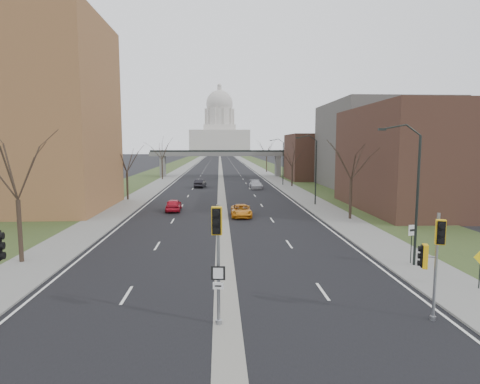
{
  "coord_description": "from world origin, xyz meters",
  "views": [
    {
      "loc": [
        -0.28,
        -17.7,
        7.51
      ],
      "look_at": [
        1.15,
        10.28,
        4.26
      ],
      "focal_mm": 30.0,
      "sensor_mm": 36.0,
      "label": 1
    }
  ],
  "objects": [
    {
      "name": "car_left_near",
      "position": [
        -5.6,
        28.34,
        0.71
      ],
      "size": [
        1.79,
        4.23,
        1.43
      ],
      "primitive_type": "imported",
      "rotation": [
        0.0,
        0.0,
        3.17
      ],
      "color": "#B51426",
      "rests_on": "ground"
    },
    {
      "name": "signal_pole_right",
      "position": [
        8.69,
        -1.67,
        3.08
      ],
      "size": [
        0.79,
        1.03,
        4.7
      ],
      "rotation": [
        0.0,
        0.0,
        -0.3
      ],
      "color": "gray",
      "rests_on": "ground"
    },
    {
      "name": "streetlight_mid",
      "position": [
        10.99,
        32.0,
        6.95
      ],
      "size": [
        2.61,
        0.2,
        8.7
      ],
      "color": "black",
      "rests_on": "sidewalk_right"
    },
    {
      "name": "tree_right_b",
      "position": [
        13.0,
        55.0,
        5.82
      ],
      "size": [
        6.3,
        6.3,
        8.22
      ],
      "color": "#382B21",
      "rests_on": "sidewalk_right"
    },
    {
      "name": "sidewalk_right",
      "position": [
        12.0,
        150.0,
        0.06
      ],
      "size": [
        4.0,
        600.0,
        0.12
      ],
      "primitive_type": "cube",
      "color": "gray",
      "rests_on": "ground"
    },
    {
      "name": "commercial_block_far",
      "position": [
        22.0,
        70.0,
        5.0
      ],
      "size": [
        14.0,
        14.0,
        10.0
      ],
      "primitive_type": "cube",
      "color": "#482C21",
      "rests_on": "ground"
    },
    {
      "name": "commercial_block_near",
      "position": [
        24.0,
        28.0,
        6.0
      ],
      "size": [
        16.0,
        20.0,
        12.0
      ],
      "primitive_type": "cube",
      "color": "#482C21",
      "rests_on": "ground"
    },
    {
      "name": "grass_verge_left",
      "position": [
        -18.0,
        150.0,
        0.05
      ],
      "size": [
        8.0,
        600.0,
        0.1
      ],
      "primitive_type": "cube",
      "color": "#2D3F1D",
      "rests_on": "ground"
    },
    {
      "name": "sidewalk_left",
      "position": [
        -12.0,
        150.0,
        0.06
      ],
      "size": [
        4.0,
        600.0,
        0.12
      ],
      "primitive_type": "cube",
      "color": "gray",
      "rests_on": "ground"
    },
    {
      "name": "ground",
      "position": [
        0.0,
        0.0,
        0.0
      ],
      "size": [
        700.0,
        700.0,
        0.0
      ],
      "primitive_type": "plane",
      "color": "black",
      "rests_on": "ground"
    },
    {
      "name": "car_right_near",
      "position": [
        2.0,
        24.3,
        0.64
      ],
      "size": [
        2.17,
        4.63,
        1.28
      ],
      "primitive_type": "imported",
      "rotation": [
        0.0,
        0.0,
        -0.01
      ],
      "color": "orange",
      "rests_on": "ground"
    },
    {
      "name": "pedestrian_bridge",
      "position": [
        0.0,
        80.0,
        4.84
      ],
      "size": [
        34.0,
        3.0,
        6.45
      ],
      "color": "slate",
      "rests_on": "ground"
    },
    {
      "name": "signal_pole_median",
      "position": [
        -0.38,
        -1.78,
        3.58
      ],
      "size": [
        0.59,
        0.85,
        5.13
      ],
      "rotation": [
        0.0,
        0.0,
        -0.1
      ],
      "color": "gray",
      "rests_on": "ground"
    },
    {
      "name": "car_left_far",
      "position": [
        -3.8,
        54.74,
        0.75
      ],
      "size": [
        2.1,
        4.7,
        1.5
      ],
      "primitive_type": "imported",
      "rotation": [
        0.0,
        0.0,
        3.03
      ],
      "color": "black",
      "rests_on": "ground"
    },
    {
      "name": "car_right_mid",
      "position": [
        6.06,
        51.99,
        0.73
      ],
      "size": [
        2.18,
        5.07,
        1.45
      ],
      "primitive_type": "imported",
      "rotation": [
        0.0,
        0.0,
        0.03
      ],
      "color": "#ACACB4",
      "rests_on": "ground"
    },
    {
      "name": "streetlight_far",
      "position": [
        10.99,
        58.0,
        6.95
      ],
      "size": [
        2.61,
        0.2,
        8.7
      ],
      "color": "black",
      "rests_on": "sidewalk_right"
    },
    {
      "name": "median_strip",
      "position": [
        0.0,
        150.0,
        0.0
      ],
      "size": [
        1.2,
        600.0,
        0.02
      ],
      "primitive_type": "cube",
      "color": "gray",
      "rests_on": "ground"
    },
    {
      "name": "road_surface",
      "position": [
        0.0,
        150.0,
        0.01
      ],
      "size": [
        20.0,
        600.0,
        0.01
      ],
      "primitive_type": "cube",
      "color": "black",
      "rests_on": "ground"
    },
    {
      "name": "tree_left_c",
      "position": [
        -13.0,
        72.0,
        7.04
      ],
      "size": [
        7.65,
        7.65,
        9.99
      ],
      "color": "#382B21",
      "rests_on": "sidewalk_left"
    },
    {
      "name": "tree_left_a",
      "position": [
        -13.0,
        8.0,
        6.64
      ],
      "size": [
        7.2,
        7.2,
        9.4
      ],
      "color": "#382B21",
      "rests_on": "sidewalk_left"
    },
    {
      "name": "warning_sign",
      "position": [
        13.18,
        1.79,
        1.47
      ],
      "size": [
        0.81,
        0.06,
        2.08
      ],
      "rotation": [
        0.0,
        0.0,
        0.02
      ],
      "color": "black",
      "rests_on": "sidewalk_right"
    },
    {
      "name": "tree_left_b",
      "position": [
        -13.0,
        38.0,
        6.23
      ],
      "size": [
        6.75,
        6.75,
        8.81
      ],
      "color": "#382B21",
      "rests_on": "sidewalk_left"
    },
    {
      "name": "streetlight_near",
      "position": [
        10.99,
        6.0,
        6.95
      ],
      "size": [
        2.61,
        0.2,
        8.7
      ],
      "color": "black",
      "rests_on": "sidewalk_right"
    },
    {
      "name": "speed_limit_sign",
      "position": [
        11.77,
        6.4,
        1.81
      ],
      "size": [
        0.52,
        0.17,
        2.46
      ],
      "rotation": [
        0.0,
        0.0,
        0.26
      ],
      "color": "black",
      "rests_on": "sidewalk_right"
    },
    {
      "name": "capitol",
      "position": [
        0.0,
        320.0,
        18.6
      ],
      "size": [
        48.0,
        42.0,
        55.75
      ],
      "color": "beige",
      "rests_on": "ground"
    },
    {
      "name": "commercial_block_mid",
      "position": [
        28.0,
        52.0,
        7.5
      ],
      "size": [
        18.0,
        22.0,
        15.0
      ],
      "primitive_type": "cube",
      "color": "#53504C",
      "rests_on": "ground"
    },
    {
      "name": "grass_verge_right",
      "position": [
        18.0,
        150.0,
        0.05
      ],
      "size": [
        8.0,
        600.0,
        0.1
      ],
      "primitive_type": "cube",
      "color": "#2D3F1D",
      "rests_on": "ground"
    },
    {
      "name": "tree_right_c",
      "position": [
        13.0,
        95.0,
        7.04
      ],
      "size": [
        7.65,
        7.65,
        9.99
      ],
      "color": "#382B21",
      "rests_on": "sidewalk_right"
    },
    {
      "name": "tree_right_a",
      "position": [
        13.0,
        22.0,
        6.64
      ],
      "size": [
        7.2,
        7.2,
        9.4
      ],
      "color": "#382B21",
      "rests_on": "sidewalk_right"
    }
  ]
}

